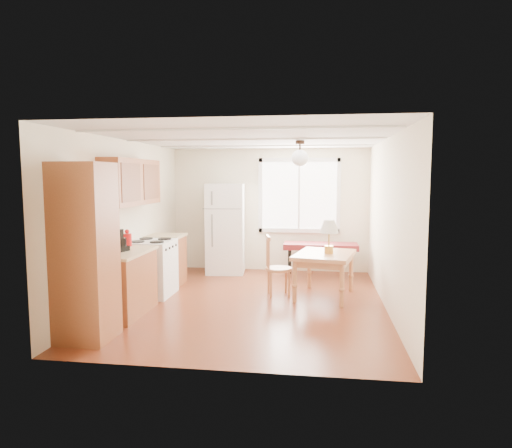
% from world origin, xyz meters
% --- Properties ---
extents(room_shell, '(4.60, 5.60, 2.62)m').
position_xyz_m(room_shell, '(0.00, 0.00, 1.25)').
color(room_shell, '#542011').
rests_on(room_shell, ground).
extents(kitchen_run, '(0.65, 3.40, 2.20)m').
position_xyz_m(kitchen_run, '(-1.72, -0.63, 0.84)').
color(kitchen_run, brown).
rests_on(kitchen_run, ground).
extents(window_unit, '(1.64, 0.05, 1.51)m').
position_xyz_m(window_unit, '(0.60, 2.47, 1.55)').
color(window_unit, white).
rests_on(window_unit, room_shell).
extents(pendant_light, '(0.26, 0.26, 0.40)m').
position_xyz_m(pendant_light, '(0.70, 0.40, 2.24)').
color(pendant_light, black).
rests_on(pendant_light, room_shell).
extents(refrigerator, '(0.81, 0.81, 1.79)m').
position_xyz_m(refrigerator, '(-0.85, 2.12, 0.89)').
color(refrigerator, white).
rests_on(refrigerator, ground).
extents(bench, '(1.42, 0.54, 0.65)m').
position_xyz_m(bench, '(1.05, 1.97, 0.58)').
color(bench, maroon).
rests_on(bench, ground).
extents(dining_table, '(1.07, 1.29, 0.72)m').
position_xyz_m(dining_table, '(1.11, 0.49, 0.61)').
color(dining_table, '#AB6C41').
rests_on(dining_table, ground).
extents(chair, '(0.46, 0.45, 0.98)m').
position_xyz_m(chair, '(0.28, 0.44, 0.56)').
color(chair, '#AB6C41').
rests_on(chair, ground).
extents(table_lamp, '(0.31, 0.31, 0.53)m').
position_xyz_m(table_lamp, '(1.17, 0.46, 1.10)').
color(table_lamp, '#B38D39').
rests_on(table_lamp, dining_table).
extents(coffee_maker, '(0.21, 0.25, 0.32)m').
position_xyz_m(coffee_maker, '(-1.72, -0.86, 1.02)').
color(coffee_maker, black).
rests_on(coffee_maker, kitchen_run).
extents(kettle, '(0.13, 0.13, 0.25)m').
position_xyz_m(kettle, '(-1.82, -0.40, 1.00)').
color(kettle, red).
rests_on(kettle, kitchen_run).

